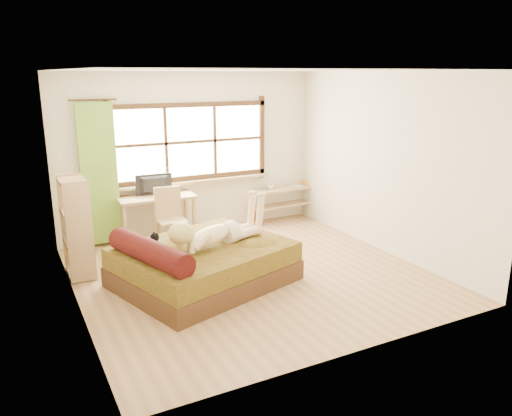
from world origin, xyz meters
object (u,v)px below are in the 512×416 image
kitten (146,242)px  pipe_shelf (285,196)px  bookshelf (77,227)px  chair (170,214)px  bed (201,264)px  desk (156,202)px  woman (215,222)px

kitten → pipe_shelf: bearing=14.7°
kitten → bookshelf: bookshelf is taller
chair → bookshelf: size_ratio=0.71×
bed → desk: bearing=72.8°
chair → kitten: bearing=-115.5°
bed → desk: 1.98m
bed → bookshelf: size_ratio=1.83×
bed → bookshelf: bookshelf is taller
desk → bed: bearing=-87.8°
chair → bookshelf: bearing=-157.0°
kitten → chair: bearing=45.0°
woman → bookshelf: bookshelf is taller
desk → bookshelf: 1.64m
bed → pipe_shelf: (2.48, 2.07, 0.17)m
woman → bookshelf: (-1.56, 1.07, -0.14)m
kitten → chair: 1.67m
woman → chair: size_ratio=1.52×
bed → woman: 0.58m
bed → kitten: bed is taller
kitten → desk: 1.95m
bookshelf → desk: bearing=33.6°
chair → pipe_shelf: 2.42m
bed → woman: (0.20, -0.03, 0.55)m
bed → chair: 1.61m
bookshelf → woman: bearing=-34.8°
desk → chair: bearing=-71.8°
woman → bookshelf: size_ratio=1.07×
desk → chair: size_ratio=1.30×
chair → pipe_shelf: size_ratio=0.77×
desk → pipe_shelf: size_ratio=1.00×
bed → desk: (0.00, 1.95, 0.38)m
chair → pipe_shelf: bearing=13.8°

